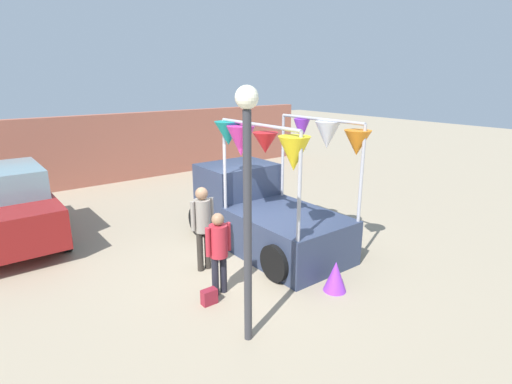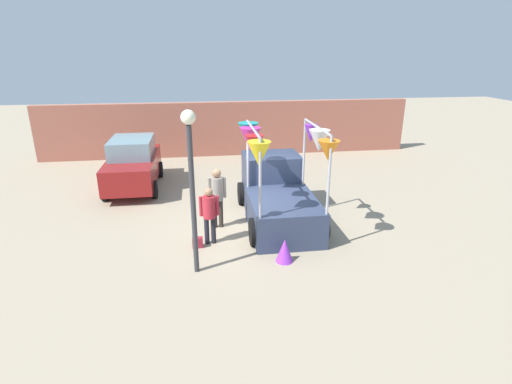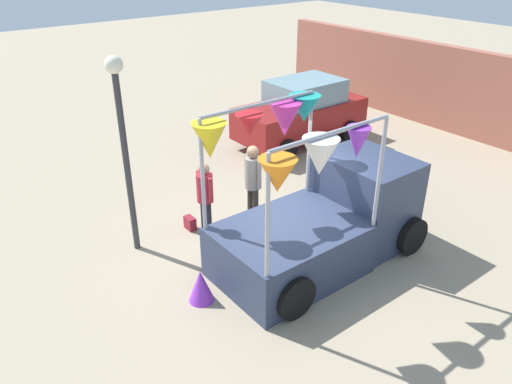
% 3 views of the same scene
% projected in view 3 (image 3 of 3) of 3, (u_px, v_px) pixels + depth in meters
% --- Properties ---
extents(ground_plane, '(60.00, 60.00, 0.00)m').
position_uv_depth(ground_plane, '(277.00, 245.00, 10.14)').
color(ground_plane, gray).
extents(vendor_truck, '(2.55, 4.19, 3.07)m').
position_uv_depth(vendor_truck, '(328.00, 213.00, 9.44)').
color(vendor_truck, '#2D3851').
rests_on(vendor_truck, ground).
extents(parked_car, '(1.88, 4.00, 1.88)m').
position_uv_depth(parked_car, '(301.00, 112.00, 14.79)').
color(parked_car, maroon).
rests_on(parked_car, ground).
extents(person_customer, '(0.53, 0.34, 1.60)m').
position_uv_depth(person_customer, '(205.00, 192.00, 10.14)').
color(person_customer, black).
rests_on(person_customer, ground).
extents(person_vendor, '(0.53, 0.34, 1.81)m').
position_uv_depth(person_vendor, '(253.00, 177.00, 10.44)').
color(person_vendor, '#2D2823').
rests_on(person_vendor, ground).
extents(handbag, '(0.28, 0.16, 0.28)m').
position_uv_depth(handbag, '(190.00, 223.00, 10.65)').
color(handbag, maroon).
rests_on(handbag, ground).
extents(street_lamp, '(0.32, 0.32, 3.84)m').
position_uv_depth(street_lamp, '(122.00, 130.00, 8.92)').
color(street_lamp, '#333338').
rests_on(street_lamp, ground).
extents(brick_boundary_wall, '(18.00, 0.36, 2.60)m').
position_uv_depth(brick_boundary_wall, '(511.00, 104.00, 14.25)').
color(brick_boundary_wall, '#9E5947').
rests_on(brick_boundary_wall, ground).
extents(folded_kite_bundle_violet, '(0.60, 0.60, 0.60)m').
position_uv_depth(folded_kite_bundle_violet, '(201.00, 286.00, 8.50)').
color(folded_kite_bundle_violet, purple).
rests_on(folded_kite_bundle_violet, ground).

